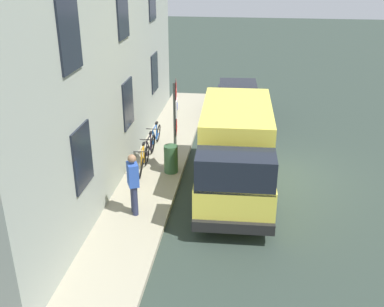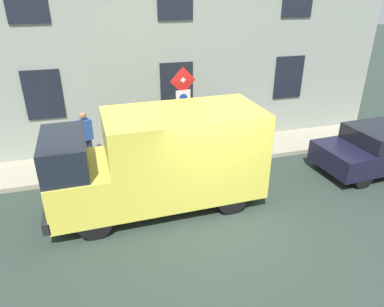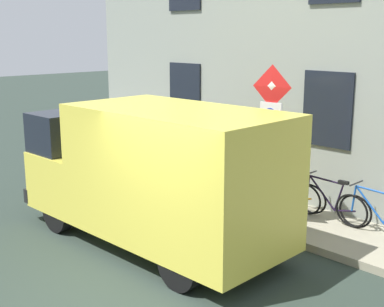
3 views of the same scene
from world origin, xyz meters
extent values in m
plane|color=#2A362F|center=(0.00, 0.00, 0.00)|extent=(80.00, 80.00, 0.00)
cube|color=gray|center=(3.85, 0.00, 0.07)|extent=(1.79, 17.06, 0.14)
cube|color=gray|center=(5.09, 0.00, 3.47)|extent=(0.70, 15.06, 6.93)
cube|color=black|center=(4.72, 0.00, 2.22)|extent=(0.06, 1.10, 1.50)
cube|color=black|center=(4.72, 4.14, 2.22)|extent=(0.06, 1.10, 1.50)
cylinder|color=#474C47|center=(3.20, 0.19, 1.57)|extent=(0.09, 0.09, 2.86)
pyramid|color=silver|center=(3.12, 0.18, 2.75)|extent=(0.10, 0.50, 0.50)
pyramid|color=red|center=(3.13, 0.18, 2.75)|extent=(0.09, 0.56, 0.56)
cube|color=white|center=(3.14, 0.18, 2.20)|extent=(0.10, 0.44, 0.56)
cylinder|color=#1933B2|center=(3.12, 0.18, 2.26)|extent=(0.04, 0.24, 0.24)
pyramid|color=silver|center=(3.12, 0.18, 1.65)|extent=(0.10, 0.50, 0.50)
pyramid|color=red|center=(3.13, 0.18, 1.65)|extent=(0.09, 0.56, 0.56)
cube|color=#E2D24A|center=(1.27, 0.65, 1.41)|extent=(2.11, 3.86, 2.18)
cube|color=#E2D24A|center=(1.20, 3.24, 0.87)|extent=(2.04, 1.46, 1.10)
cube|color=black|center=(1.19, 3.45, 1.77)|extent=(1.95, 1.03, 0.84)
cube|color=black|center=(1.18, 3.99, 0.50)|extent=(2.00, 0.22, 0.28)
cylinder|color=black|center=(0.33, 2.98, 0.38)|extent=(0.24, 0.77, 0.76)
cylinder|color=black|center=(2.08, 3.03, 0.38)|extent=(0.24, 0.77, 0.76)
cylinder|color=black|center=(0.42, -0.34, 0.38)|extent=(0.24, 0.77, 0.76)
cylinder|color=black|center=(2.18, -0.29, 0.38)|extent=(0.24, 0.77, 0.76)
torus|color=black|center=(4.19, -0.97, 0.47)|extent=(0.12, 0.66, 0.66)
cylinder|color=#194FAA|center=(4.19, -1.30, 0.68)|extent=(0.04, 0.60, 0.60)
cylinder|color=#194FAA|center=(4.19, -1.38, 0.95)|extent=(0.05, 0.73, 0.07)
cylinder|color=#194FAA|center=(4.19, -0.99, 0.72)|extent=(0.04, 0.09, 0.50)
cylinder|color=#262626|center=(4.19, -1.02, 1.02)|extent=(0.46, 0.04, 0.03)
torus|color=black|center=(4.18, 0.02, 0.47)|extent=(0.14, 0.66, 0.66)
torus|color=black|center=(4.21, -1.03, 0.47)|extent=(0.14, 0.66, 0.66)
cylinder|color=black|center=(4.19, -0.32, 0.68)|extent=(0.06, 0.60, 0.60)
cylinder|color=black|center=(4.19, -0.39, 0.95)|extent=(0.06, 0.73, 0.07)
cylinder|color=black|center=(4.20, -0.68, 0.66)|extent=(0.04, 0.19, 0.55)
cylinder|color=black|center=(4.20, -0.82, 0.43)|extent=(0.05, 0.43, 0.12)
cylinder|color=black|center=(4.18, 0.00, 0.72)|extent=(0.04, 0.09, 0.50)
cube|color=black|center=(4.20, -0.75, 0.97)|extent=(0.09, 0.20, 0.06)
cylinder|color=#262626|center=(4.18, -0.03, 1.02)|extent=(0.46, 0.04, 0.03)
torus|color=black|center=(4.13, 1.00, 0.47)|extent=(0.25, 0.68, 0.65)
torus|color=black|center=(4.26, -0.04, 0.47)|extent=(0.25, 0.68, 0.65)
cylinder|color=orange|center=(4.17, 0.67, 0.68)|extent=(0.11, 0.60, 0.60)
cylinder|color=orange|center=(4.18, 0.60, 0.95)|extent=(0.12, 0.73, 0.07)
cylinder|color=orange|center=(4.21, 0.31, 0.66)|extent=(0.06, 0.19, 0.55)
cylinder|color=orange|center=(4.23, 0.17, 0.43)|extent=(0.09, 0.43, 0.12)
cylinder|color=orange|center=(4.13, 0.98, 0.72)|extent=(0.05, 0.09, 0.50)
cube|color=black|center=(4.22, 0.24, 0.97)|extent=(0.10, 0.21, 0.06)
cylinder|color=#262626|center=(4.14, 0.96, 1.02)|extent=(0.46, 0.08, 0.03)
cylinder|color=#262B47|center=(3.81, 3.14, 0.56)|extent=(0.16, 0.16, 0.85)
cylinder|color=#262B47|center=(3.88, 2.98, 0.56)|extent=(0.16, 0.16, 0.85)
cube|color=#2C4FAA|center=(3.85, 3.06, 1.30)|extent=(0.40, 0.47, 0.62)
sphere|color=#936B4C|center=(3.85, 3.06, 1.75)|extent=(0.22, 0.22, 0.22)
cylinder|color=#2D5133|center=(3.30, 0.44, 0.59)|extent=(0.44, 0.44, 0.90)
camera|label=1|loc=(0.99, 13.30, 6.53)|focal=42.34mm
camera|label=2|loc=(-6.44, 2.61, 5.19)|focal=32.88mm
camera|label=3|loc=(-4.33, -5.56, 3.67)|focal=48.83mm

